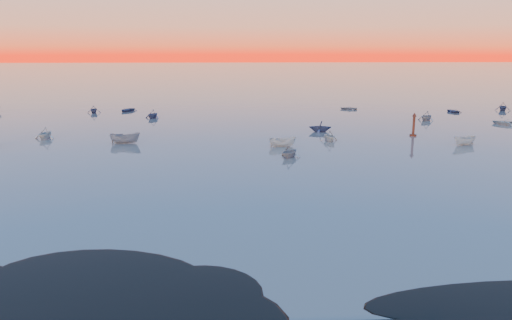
{
  "coord_description": "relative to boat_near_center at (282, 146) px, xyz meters",
  "views": [
    {
      "loc": [
        0.9,
        -24.19,
        12.77
      ],
      "look_at": [
        3.52,
        28.0,
        0.89
      ],
      "focal_mm": 35.0,
      "sensor_mm": 36.0,
      "label": 1
    }
  ],
  "objects": [
    {
      "name": "boat_near_right",
      "position": [
        6.93,
        3.74,
        0.0
      ],
      "size": [
        3.51,
        2.2,
        1.14
      ],
      "primitive_type": "imported",
      "rotation": [
        0.0,
        0.0,
        3.39
      ],
      "color": "silver",
      "rests_on": "ground"
    },
    {
      "name": "mud_lobes",
      "position": [
        -7.59,
        -40.81,
        0.01
      ],
      "size": [
        140.0,
        6.0,
        0.07
      ],
      "primitive_type": null,
      "color": "black",
      "rests_on": "ground"
    },
    {
      "name": "moored_fleet",
      "position": [
        -7.59,
        13.19,
        0.0
      ],
      "size": [
        124.0,
        58.0,
        1.2
      ],
      "primitive_type": null,
      "color": "silver",
      "rests_on": "ground"
    },
    {
      "name": "ground",
      "position": [
        -7.59,
        60.19,
        0.0
      ],
      "size": [
        600.0,
        600.0,
        0.0
      ],
      "primitive_type": "plane",
      "color": "#70655D",
      "rests_on": "ground"
    },
    {
      "name": "boat_near_center",
      "position": [
        0.0,
        0.0,
        0.0
      ],
      "size": [
        1.6,
        3.65,
        1.26
      ],
      "primitive_type": "imported",
      "rotation": [
        0.0,
        0.0,
        1.55
      ],
      "color": "silver",
      "rests_on": "ground"
    },
    {
      "name": "channel_marker",
      "position": [
        19.98,
        6.93,
        1.4
      ],
      "size": [
        1.0,
        1.0,
        3.54
      ],
      "color": "#4F1D11",
      "rests_on": "ground"
    }
  ]
}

